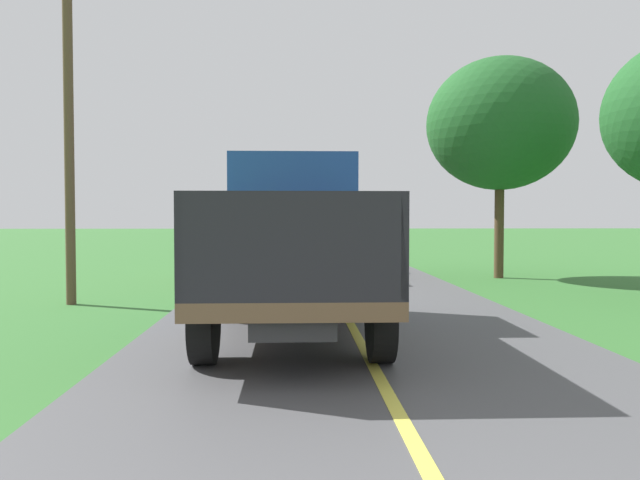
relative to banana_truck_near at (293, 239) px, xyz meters
The scene contains 4 objects.
banana_truck_near is the anchor object (origin of this frame).
banana_truck_far 10.19m from the banana_truck_near, 89.82° to the left, with size 2.38×5.82×2.80m.
utility_pole_roadside 6.34m from the banana_truck_near, 144.37° to the left, with size 2.35×0.20×7.77m.
roadside_tree_near_left 11.04m from the banana_truck_near, 54.38° to the left, with size 4.36×4.36×6.57m.
Camera 1 is at (-0.92, -0.91, 1.82)m, focal length 35.06 mm.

